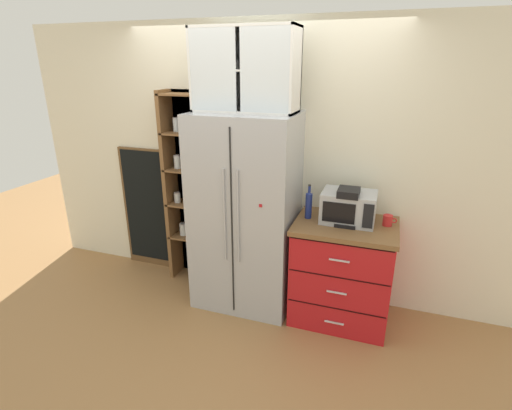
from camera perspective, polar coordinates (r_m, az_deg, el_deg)
ground_plane at (r=3.90m, az=-1.57°, el=-13.69°), size 10.60×10.60×0.00m
wall_back_cream at (r=3.72m, az=0.42°, el=6.23°), size 4.91×0.10×2.55m
refrigerator at (r=3.51m, az=-1.55°, el=-1.19°), size 0.89×0.67×1.79m
pantry_shelf_column at (r=3.97m, az=-9.74°, el=2.72°), size 0.47×0.28×1.95m
counter_cabinet at (r=3.52m, az=12.58°, el=-9.51°), size 0.85×0.66×0.91m
microwave at (r=3.32m, az=13.50°, el=-0.29°), size 0.44×0.33×0.26m
coffee_maker at (r=3.27m, az=13.40°, el=-0.12°), size 0.17×0.20×0.31m
mug_red at (r=3.36m, az=18.89°, el=-2.16°), size 0.11×0.08×0.09m
bottle_cobalt at (r=3.33m, az=7.79°, el=0.25°), size 0.06×0.06×0.30m
upper_cabinet at (r=3.31m, az=-1.45°, el=19.24°), size 0.86×0.32×0.66m
chalkboard_menu at (r=4.39m, az=-15.61°, el=-0.53°), size 0.60×0.04×1.34m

